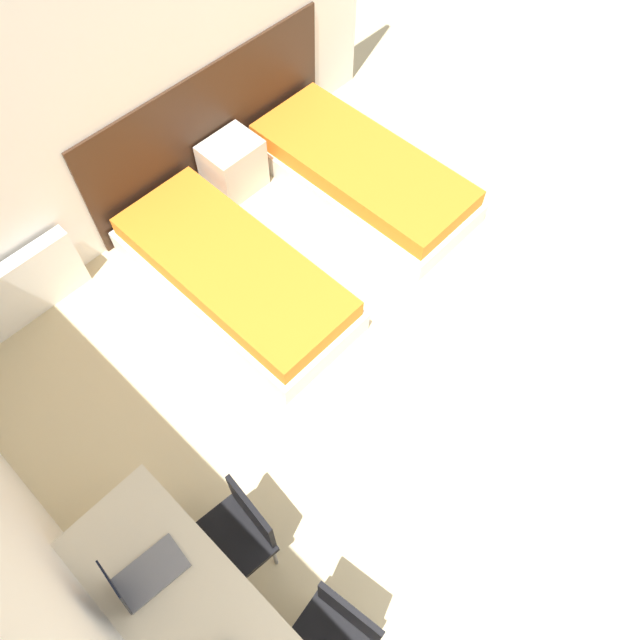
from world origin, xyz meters
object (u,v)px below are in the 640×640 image
at_px(bed_near_window, 234,275).
at_px(bed_near_door, 362,174).
at_px(nightstand, 233,166).
at_px(laptop, 139,578).
at_px(chair_near_notebook, 333,640).
at_px(chair_near_laptop, 235,535).

relative_size(bed_near_window, bed_near_door, 1.00).
relative_size(nightstand, laptop, 1.29).
bearing_deg(chair_near_notebook, nightstand, 49.30).
xyz_separation_m(chair_near_notebook, laptop, (-0.50, 0.88, 0.35)).
bearing_deg(laptop, chair_near_laptop, -6.50).
distance_m(bed_near_window, laptop, 2.42).
bearing_deg(laptop, chair_near_notebook, -55.04).
bearing_deg(nightstand, bed_near_window, -132.08).
bearing_deg(chair_near_laptop, bed_near_door, 34.68).
bearing_deg(nightstand, bed_near_door, -47.92).
bearing_deg(nightstand, chair_near_laptop, -131.29).
bearing_deg(bed_near_window, chair_near_laptop, -130.86).
relative_size(bed_near_window, nightstand, 4.21).
height_order(nightstand, chair_near_notebook, chair_near_notebook).
distance_m(bed_near_window, nightstand, 1.12).
bearing_deg(laptop, bed_near_door, 28.85).
relative_size(bed_near_door, chair_near_laptop, 2.48).
distance_m(bed_near_door, laptop, 3.69).
relative_size(bed_near_door, chair_near_notebook, 2.48).
xyz_separation_m(nightstand, laptop, (-2.59, -2.27, 0.58)).
distance_m(nightstand, laptop, 3.49).
xyz_separation_m(bed_near_door, chair_near_notebook, (-2.84, -2.32, 0.29)).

